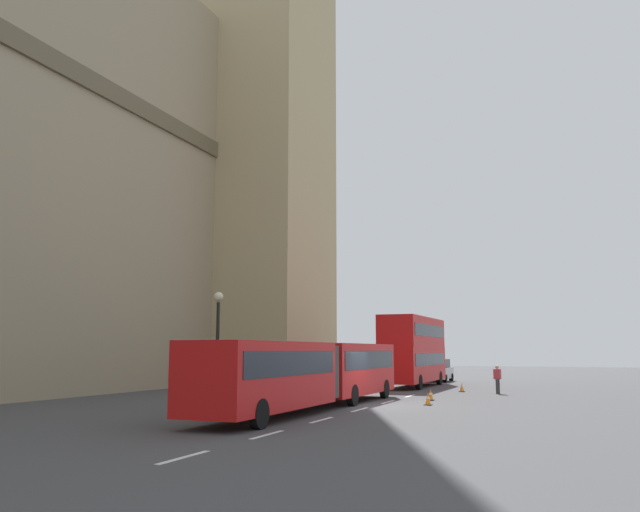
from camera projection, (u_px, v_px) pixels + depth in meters
ground_plane at (374, 406)px, 30.57m from camera, size 160.00×160.00×0.00m
lane_centre_marking at (342, 414)px, 26.42m from camera, size 25.20×0.16×0.01m
articulated_bus at (313, 369)px, 28.99m from camera, size 18.43×2.54×2.90m
double_decker_bus at (414, 348)px, 46.96m from camera, size 10.70×2.54×4.90m
sedan_lead at (438, 370)px, 54.27m from camera, size 4.40×1.86×1.85m
traffic_cone_west at (428, 399)px, 30.97m from camera, size 0.36×0.36×0.58m
traffic_cone_middle at (431, 395)px, 33.91m from camera, size 0.36×0.36×0.58m
traffic_cone_east at (462, 387)px, 40.90m from camera, size 0.36×0.36×0.58m
street_lamp at (218, 340)px, 30.24m from camera, size 0.44×0.44×5.27m
pedestrian_near_cones at (497, 378)px, 39.08m from camera, size 0.35×0.45×1.69m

